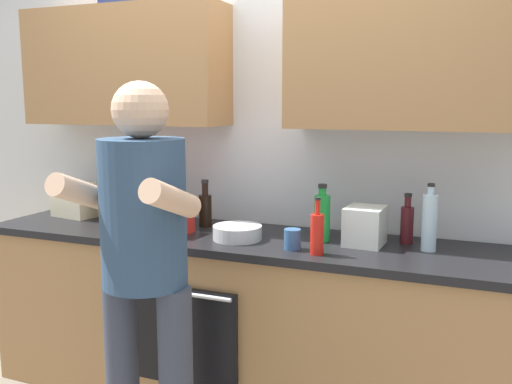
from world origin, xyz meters
The scene contains 17 objects.
back_wall_unit centered at (0.00, 0.27, 1.50)m, with size 4.00×0.38×2.50m.
counter centered at (0.00, 0.00, 0.45)m, with size 2.84×0.67×0.90m.
person_standing centered at (-0.11, -0.73, 0.98)m, with size 0.49×0.45×1.66m.
bottle_juice centered at (-0.79, 0.05, 1.02)m, with size 0.07×0.07×0.29m.
bottle_water centered at (0.90, 0.06, 1.04)m, with size 0.07×0.07×0.31m.
bottle_hotsauce centered at (0.44, -0.20, 1.00)m, with size 0.06×0.06×0.26m.
bottle_wine centered at (0.79, 0.16, 1.00)m, with size 0.06×0.06×0.25m.
bottle_oil centered at (-0.89, 0.03, 1.03)m, with size 0.05×0.05×0.32m.
bottle_soy centered at (-0.28, 0.13, 1.00)m, with size 0.07×0.07×0.26m.
bottle_soda centered at (0.40, 0.05, 1.02)m, with size 0.08×0.08×0.28m.
bottle_syrup centered at (-0.85, 0.13, 0.99)m, with size 0.06×0.06×0.23m.
cup_tea centered at (0.31, -0.15, 0.95)m, with size 0.08×0.08×0.10m, color #33598C.
mixing_bowl centered at (0.00, -0.07, 0.94)m, with size 0.25×0.25×0.07m, color silver.
knife_block centered at (-0.65, 0.11, 1.02)m, with size 0.10×0.14×0.30m.
grocery_bag_rice centered at (-1.13, 0.08, 1.00)m, with size 0.26×0.14×0.20m, color beige.
grocery_bag_crisps centered at (-0.41, -0.09, 0.98)m, with size 0.26×0.17×0.16m, color red.
grocery_bag_produce centered at (0.61, 0.06, 0.99)m, with size 0.18×0.20×0.18m, color silver.
Camera 1 is at (1.11, -2.58, 1.58)m, focal length 39.57 mm.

